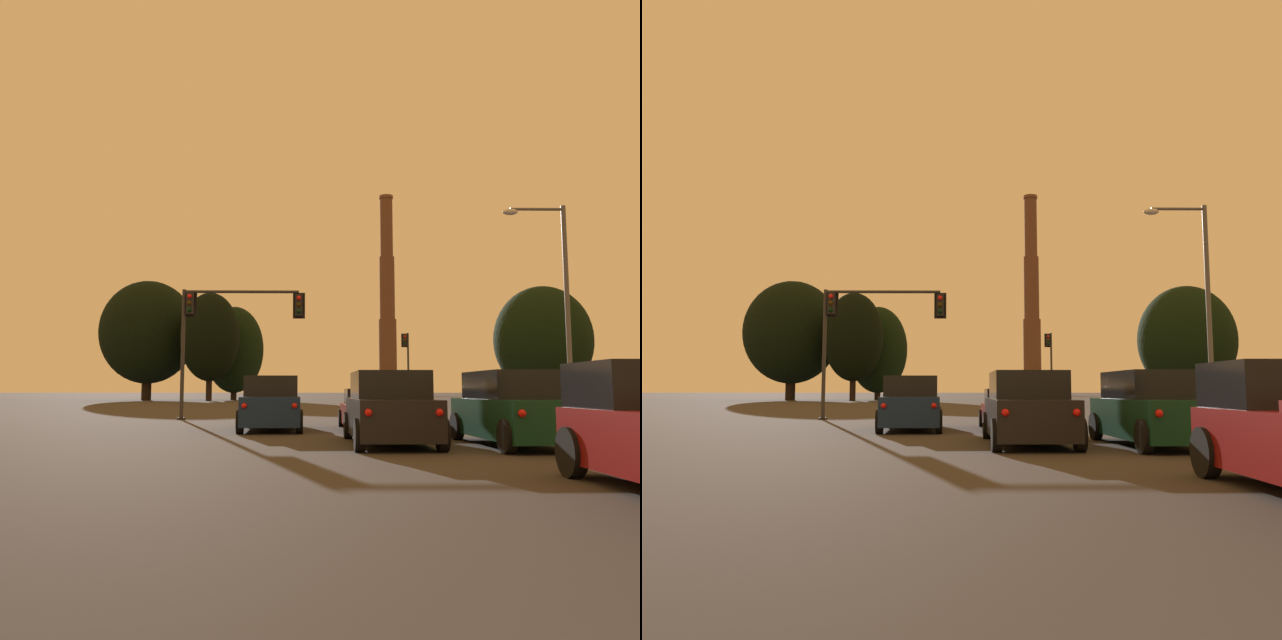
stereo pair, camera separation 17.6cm
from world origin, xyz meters
TOP-DOWN VIEW (x-y plane):
  - suv_center_lane_second at (0.24, 15.54)m, footprint 2.13×4.91m
  - suv_right_lane_second at (3.34, 15.10)m, footprint 2.33×4.99m
  - sedan_center_lane_front at (0.28, 21.45)m, footprint 1.98×4.71m
  - suv_left_lane_front at (-3.15, 21.39)m, footprint 2.27×4.97m
  - traffic_light_overhead_left at (-5.89, 28.87)m, footprint 5.96×0.50m
  - traffic_light_far_right at (6.99, 55.92)m, footprint 0.78×0.50m
  - street_lamp at (8.42, 24.63)m, footprint 2.65×0.36m
  - smokestack at (17.14, 150.66)m, footprint 6.89×6.89m
  - treeline_left_mid at (27.20, 76.36)m, footprint 12.05×10.85m
  - treeline_center_left at (-23.69, 83.51)m, footprint 12.87×11.59m
  - treeline_right_mid at (-14.48, 78.13)m, footprint 7.49×6.74m
  - treeline_center_right at (-12.16, 84.56)m, footprint 7.99×7.20m

SIDE VIEW (x-z plane):
  - sedan_center_lane_front at x=0.28m, z-range -0.05..1.38m
  - suv_center_lane_second at x=0.24m, z-range -0.03..1.83m
  - suv_right_lane_second at x=3.34m, z-range -0.03..1.83m
  - suv_left_lane_front at x=-3.15m, z-range -0.03..1.83m
  - traffic_light_far_right at x=6.99m, z-range 1.00..7.56m
  - traffic_light_overhead_left at x=-5.89m, z-range 1.65..7.79m
  - street_lamp at x=8.42m, z-range 0.93..9.98m
  - treeline_center_right at x=-12.16m, z-range 0.47..13.21m
  - treeline_left_mid at x=27.20m, z-range 0.35..14.67m
  - treeline_right_mid at x=-14.48m, z-range 1.20..14.89m
  - treeline_center_left at x=-23.69m, z-range 1.07..17.17m
  - smokestack at x=17.14m, z-range -5.35..44.29m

